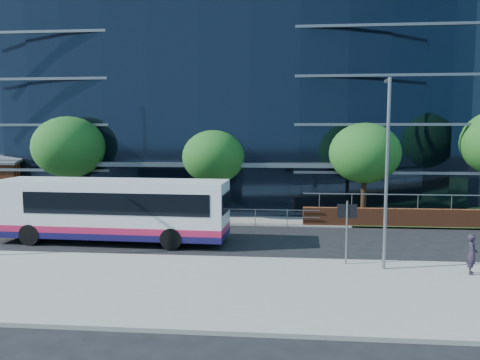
# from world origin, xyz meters

# --- Properties ---
(ground) EXTENTS (200.00, 200.00, 0.00)m
(ground) POSITION_xyz_m (0.00, 0.00, 0.00)
(ground) COLOR black
(ground) RESTS_ON ground
(pavement_near) EXTENTS (80.00, 8.00, 0.15)m
(pavement_near) POSITION_xyz_m (0.00, -5.00, 0.07)
(pavement_near) COLOR gray
(pavement_near) RESTS_ON ground
(kerb) EXTENTS (80.00, 0.25, 0.16)m
(kerb) POSITION_xyz_m (0.00, -1.00, 0.08)
(kerb) COLOR gray
(kerb) RESTS_ON ground
(yellow_line_outer) EXTENTS (80.00, 0.08, 0.01)m
(yellow_line_outer) POSITION_xyz_m (0.00, -0.80, 0.01)
(yellow_line_outer) COLOR gold
(yellow_line_outer) RESTS_ON ground
(yellow_line_inner) EXTENTS (80.00, 0.08, 0.01)m
(yellow_line_inner) POSITION_xyz_m (0.00, -0.65, 0.01)
(yellow_line_inner) COLOR gold
(yellow_line_inner) RESTS_ON ground
(far_forecourt) EXTENTS (50.00, 8.00, 0.10)m
(far_forecourt) POSITION_xyz_m (-6.00, 11.00, 0.05)
(far_forecourt) COLOR gray
(far_forecourt) RESTS_ON ground
(glass_office) EXTENTS (44.00, 23.10, 16.00)m
(glass_office) POSITION_xyz_m (-4.00, 20.85, 8.00)
(glass_office) COLOR black
(glass_office) RESTS_ON ground
(guard_railings) EXTENTS (24.00, 0.05, 1.10)m
(guard_railings) POSITION_xyz_m (-8.00, 7.00, 0.82)
(guard_railings) COLOR slate
(guard_railings) RESTS_ON ground
(apartment_block) EXTENTS (60.00, 42.00, 30.00)m
(apartment_block) POSITION_xyz_m (32.00, 57.21, 11.11)
(apartment_block) COLOR #2D511E
(apartment_block) RESTS_ON ground
(street_sign) EXTENTS (0.85, 0.09, 2.80)m
(street_sign) POSITION_xyz_m (4.50, -1.59, 2.15)
(street_sign) COLOR slate
(street_sign) RESTS_ON pavement_near
(tree_far_a) EXTENTS (4.95, 4.95, 6.98)m
(tree_far_a) POSITION_xyz_m (-13.00, 9.00, 4.86)
(tree_far_a) COLOR black
(tree_far_a) RESTS_ON ground
(tree_far_b) EXTENTS (4.29, 4.29, 6.05)m
(tree_far_b) POSITION_xyz_m (-3.00, 9.50, 4.21)
(tree_far_b) COLOR black
(tree_far_b) RESTS_ON ground
(tree_far_c) EXTENTS (4.62, 4.62, 6.51)m
(tree_far_c) POSITION_xyz_m (7.00, 9.00, 4.54)
(tree_far_c) COLOR black
(tree_far_c) RESTS_ON ground
(tree_dist_e) EXTENTS (4.62, 4.62, 6.51)m
(tree_dist_e) POSITION_xyz_m (24.00, 40.00, 4.54)
(tree_dist_e) COLOR black
(tree_dist_e) RESTS_ON ground
(streetlight_east) EXTENTS (0.15, 0.77, 8.00)m
(streetlight_east) POSITION_xyz_m (6.00, -2.17, 4.44)
(streetlight_east) COLOR slate
(streetlight_east) RESTS_ON pavement_near
(city_bus) EXTENTS (12.51, 3.32, 3.36)m
(city_bus) POSITION_xyz_m (-7.29, 2.05, 1.78)
(city_bus) COLOR silver
(city_bus) RESTS_ON ground
(pedestrian) EXTENTS (0.57, 0.70, 1.65)m
(pedestrian) POSITION_xyz_m (9.42, -2.60, 0.98)
(pedestrian) COLOR #241C2A
(pedestrian) RESTS_ON pavement_near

